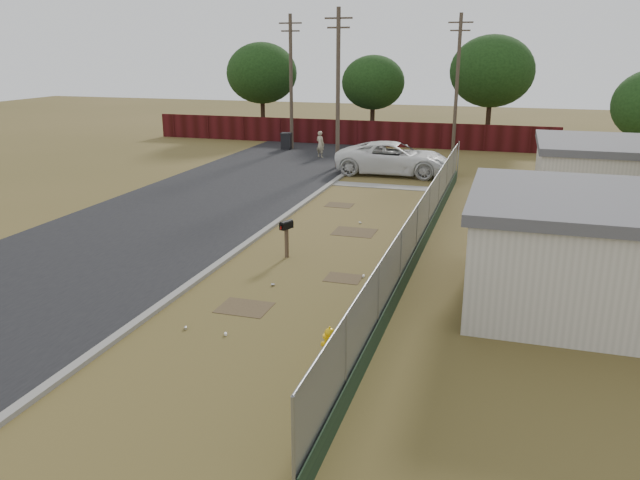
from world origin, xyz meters
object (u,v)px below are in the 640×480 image
(pickup_truck, at_px, (394,158))
(trash_bin, at_px, (287,141))
(mailbox, at_px, (286,228))
(fire_hydrant, at_px, (330,345))
(pedestrian, at_px, (320,144))

(pickup_truck, bearing_deg, trash_bin, 51.67)
(mailbox, bearing_deg, fire_hydrant, -62.62)
(mailbox, relative_size, pedestrian, 0.76)
(pickup_truck, relative_size, trash_bin, 5.63)
(pedestrian, bearing_deg, mailbox, 128.41)
(fire_hydrant, distance_m, mailbox, 7.51)
(fire_hydrant, bearing_deg, mailbox, 117.38)
(mailbox, xyz_separation_m, trash_bin, (-8.12, 22.30, -0.44))
(mailbox, bearing_deg, pickup_truck, 87.21)
(fire_hydrant, relative_size, pedestrian, 0.50)
(pickup_truck, distance_m, trash_bin, 11.15)
(fire_hydrant, xyz_separation_m, trash_bin, (-11.57, 28.95, 0.19))
(pickup_truck, distance_m, pedestrian, 6.98)
(trash_bin, bearing_deg, pickup_truck, -37.18)
(fire_hydrant, height_order, mailbox, mailbox)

